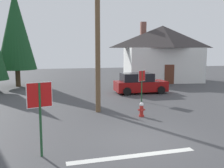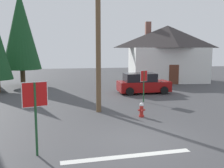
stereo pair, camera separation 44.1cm
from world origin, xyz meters
The scene contains 9 objects.
ground_plane centered at (0.00, 0.00, -0.05)m, with size 80.00×80.00×0.10m, color #424244.
lane_stop_bar centered at (-0.98, -1.31, 0.00)m, with size 4.43×0.30×0.01m, color silver.
stop_sign_near centered at (-3.92, -0.59, 1.79)m, with size 0.80×0.25×2.48m.
fire_hydrant centered at (1.09, 3.37, 0.38)m, with size 0.38×0.33×0.76m.
utility_pole centered at (-0.92, 4.98, 4.35)m, with size 1.60×0.28×8.36m.
stop_sign_far centered at (2.52, 7.11, 1.52)m, with size 0.62×0.42×2.13m.
house centered at (8.89, 17.56, 3.20)m, with size 9.28×6.89×6.64m.
parked_car centered at (3.60, 10.46, 0.78)m, with size 4.19×2.15×1.63m.
pine_tree_mid_left centered at (-6.41, 16.94, 5.37)m, with size 3.65×3.65×9.12m.
Camera 2 is at (-3.23, -9.06, 3.49)m, focal length 40.95 mm.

